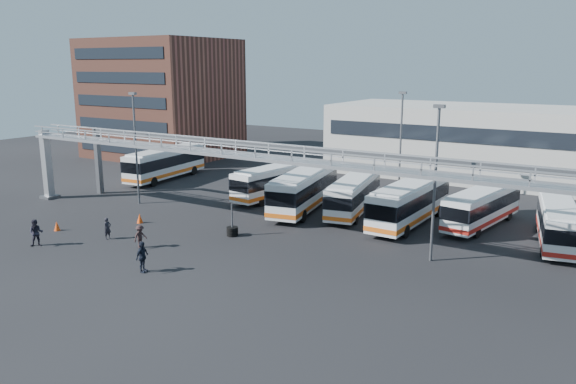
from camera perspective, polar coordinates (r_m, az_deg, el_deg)
The scene contains 21 objects.
ground at distance 37.88m, azimuth -6.85°, elevation -6.74°, with size 140.00×140.00×0.00m, color black.
gantry at distance 41.07m, azimuth -1.94°, elevation 2.84°, with size 51.40×5.15×7.10m.
apartment_building at distance 80.92m, azimuth -12.69°, elevation 9.25°, with size 18.00×15.00×16.00m, color brown.
warehouse at distance 67.12m, azimuth 22.64°, elevation 4.46°, with size 42.00×14.00×8.00m, color #9E9E99.
light_pole_left at distance 52.98m, azimuth -15.22°, elevation 4.90°, with size 0.70×0.35×10.21m.
light_pole_mid at distance 36.94m, azimuth 14.74°, elevation 1.63°, with size 0.70×0.35×10.21m.
light_pole_back at distance 53.51m, azimuth 11.38°, elevation 5.17°, with size 0.70×0.35×10.21m.
bus_0 at distance 64.21m, azimuth -12.35°, elevation 2.93°, with size 3.78×11.60×3.46m.
bus_3 at distance 53.96m, azimuth -1.25°, elevation 1.20°, with size 3.64×10.62×3.16m.
bus_4 at distance 49.39m, azimuth 1.64°, elevation 0.34°, with size 4.87×11.91×3.53m.
bus_5 at distance 48.71m, azimuth 6.68°, elevation -0.18°, with size 4.31×10.61×3.14m.
bus_6 at distance 45.99m, azimuth 12.27°, elevation -0.95°, with size 3.00×11.42×3.45m.
bus_7 at distance 47.05m, azimuth 19.13°, elevation -1.33°, with size 3.97×10.33×3.06m.
bus_8 at distance 44.30m, azimuth 25.72°, elevation -2.78°, with size 4.13×10.28×3.04m.
pedestrian_a at distance 43.57m, azimuth -17.87°, elevation -3.54°, with size 0.59×0.39×1.62m, color black.
pedestrian_b at distance 43.65m, azimuth -24.22°, elevation -3.81°, with size 0.95×0.74×1.96m, color #23202C.
pedestrian_c at distance 40.88m, azimuth -14.78°, elevation -4.39°, with size 1.07×0.61×1.65m, color #2E1F1F.
pedestrian_d at distance 36.11m, azimuth -14.59°, elevation -6.40°, with size 1.16×0.48×1.98m, color black.
cone_left at distance 47.23m, azimuth -22.42°, elevation -3.21°, with size 0.46×0.46×0.74m, color #E8440C.
cone_right at distance 47.31m, azimuth -14.83°, elevation -2.59°, with size 0.50×0.50×0.79m, color #E8440C.
tire_stack at distance 42.56m, azimuth -5.68°, elevation -3.91°, with size 0.87×0.87×2.48m.
Camera 1 is at (22.51, -27.73, 12.64)m, focal length 35.00 mm.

